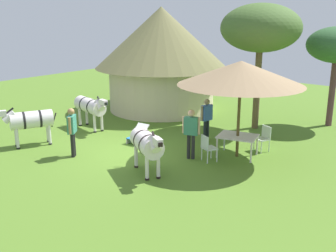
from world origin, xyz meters
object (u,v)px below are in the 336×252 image
at_px(patio_dining_table, 238,138).
at_px(striped_lounge_chair, 138,136).
at_px(zebra_by_umbrella, 147,144).
at_px(thatched_hut, 161,54).
at_px(shade_umbrella, 241,73).
at_px(guest_behind_table, 191,130).
at_px(patio_chair_near_hut, 207,146).
at_px(standing_watcher, 72,128).
at_px(zebra_toward_hut, 30,120).
at_px(patio_chair_near_lawn, 264,137).
at_px(guest_beside_umbrella, 207,116).
at_px(zebra_nearest_camera, 90,106).
at_px(acacia_tree_right_background, 261,29).

relative_size(patio_dining_table, striped_lounge_chair, 1.78).
relative_size(patio_dining_table, zebra_by_umbrella, 0.79).
xyz_separation_m(thatched_hut, shade_umbrella, (6.47, -3.78, 0.07)).
relative_size(guest_behind_table, striped_lounge_chair, 2.04).
distance_m(thatched_hut, patio_chair_near_hut, 7.99).
bearing_deg(patio_chair_near_hut, standing_watcher, -121.00).
bearing_deg(standing_watcher, thatched_hut, 159.46).
xyz_separation_m(guest_behind_table, zebra_toward_hut, (-5.38, -2.55, -0.05)).
height_order(patio_dining_table, patio_chair_near_hut, patio_chair_near_hut).
relative_size(patio_chair_near_lawn, zebra_by_umbrella, 0.48).
bearing_deg(thatched_hut, patio_dining_table, -30.33).
distance_m(shade_umbrella, guest_beside_umbrella, 2.70).
relative_size(guest_behind_table, zebra_by_umbrella, 0.91).
height_order(patio_chair_near_hut, zebra_by_umbrella, zebra_by_umbrella).
relative_size(thatched_hut, patio_chair_near_hut, 7.25).
relative_size(striped_lounge_chair, zebra_by_umbrella, 0.44).
height_order(guest_beside_umbrella, zebra_by_umbrella, guest_beside_umbrella).
height_order(patio_dining_table, guest_beside_umbrella, guest_beside_umbrella).
distance_m(shade_umbrella, striped_lounge_chair, 4.61).
bearing_deg(zebra_toward_hut, guest_behind_table, -129.58).
relative_size(shade_umbrella, patio_dining_table, 2.79).
relative_size(standing_watcher, zebra_nearest_camera, 0.72).
height_order(standing_watcher, zebra_toward_hut, standing_watcher).
distance_m(guest_behind_table, zebra_by_umbrella, 1.89).
distance_m(patio_chair_near_hut, guest_beside_umbrella, 2.28).
bearing_deg(patio_chair_near_lawn, zebra_by_umbrella, 88.45).
height_order(shade_umbrella, acacia_tree_right_background, acacia_tree_right_background).
xyz_separation_m(guest_beside_umbrella, standing_watcher, (-2.57, -4.28, 0.03)).
bearing_deg(shade_umbrella, zebra_by_umbrella, -114.44).
xyz_separation_m(patio_chair_near_hut, guest_beside_umbrella, (-1.26, 1.84, 0.46)).
bearing_deg(zebra_toward_hut, patio_dining_table, -125.02).
distance_m(thatched_hut, patio_dining_table, 7.79).
bearing_deg(zebra_toward_hut, zebra_nearest_camera, -64.60).
bearing_deg(patio_chair_near_lawn, zebra_toward_hut, 57.12).
bearing_deg(guest_beside_umbrella, shade_umbrella, -103.15).
relative_size(guest_behind_table, zebra_toward_hut, 0.85).
bearing_deg(guest_beside_umbrella, zebra_by_umbrella, -163.40).
height_order(guest_beside_umbrella, zebra_toward_hut, guest_beside_umbrella).
xyz_separation_m(thatched_hut, zebra_nearest_camera, (-0.03, -4.63, -1.82)).
bearing_deg(striped_lounge_chair, patio_chair_near_hut, 174.93).
bearing_deg(striped_lounge_chair, zebra_toward_hut, 39.34).
bearing_deg(zebra_by_umbrella, patio_chair_near_hut, -173.45).
bearing_deg(zebra_nearest_camera, acacia_tree_right_background, 141.85).
distance_m(patio_dining_table, zebra_nearest_camera, 6.56).
height_order(standing_watcher, acacia_tree_right_background, acacia_tree_right_background).
height_order(guest_beside_umbrella, striped_lounge_chair, guest_beside_umbrella).
xyz_separation_m(patio_chair_near_hut, acacia_tree_right_background, (-0.62, 4.65, 3.61)).
xyz_separation_m(shade_umbrella, guest_behind_table, (-1.10, -1.18, -1.84)).
distance_m(standing_watcher, zebra_toward_hut, 2.14).
relative_size(shade_umbrella, zebra_toward_hut, 2.07).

